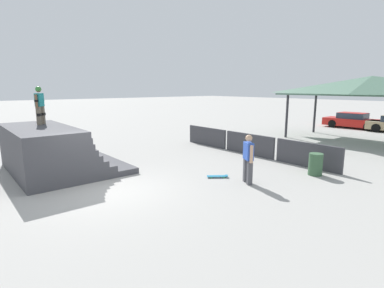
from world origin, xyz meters
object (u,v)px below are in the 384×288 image
skateboard_on_deck (40,122)px  bystander_walking (248,157)px  skateboard_on_ground (218,176)px  parked_car_red (353,121)px  skater_on_deck (40,103)px  trash_bin (316,164)px

skateboard_on_deck → bystander_walking: size_ratio=0.49×
skateboard_on_ground → parked_car_red: size_ratio=0.16×
skater_on_deck → skateboard_on_ground: (5.74, 4.60, -2.66)m
skater_on_deck → bystander_walking: 8.64m
skater_on_deck → bystander_walking: size_ratio=0.90×
skateboard_on_deck → parked_car_red: bearing=87.5°
skater_on_deck → skateboard_on_deck: size_ratio=1.83×
skater_on_deck → skateboard_on_deck: bearing=-148.0°
skater_on_deck → parked_car_red: (2.92, 23.02, -2.11)m
bystander_walking → parked_car_red: bearing=-48.2°
skateboard_on_deck → skater_on_deck: bearing=-1.1°
skateboard_on_deck → skateboard_on_ground: skateboard_on_deck is taller
skater_on_deck → parked_car_red: 23.30m
skateboard_on_ground → trash_bin: trash_bin is taller
skater_on_deck → skateboard_on_ground: bearing=78.0°
bystander_walking → skateboard_on_ground: 1.48m
skateboard_on_deck → skateboard_on_ground: bearing=41.9°
skateboard_on_deck → skateboard_on_ground: 7.97m
skateboard_on_deck → parked_car_red: 23.24m
skateboard_on_deck → bystander_walking: (7.42, 4.87, -0.92)m
skater_on_deck → parked_car_red: bearing=122.0°
trash_bin → bystander_walking: bearing=-110.0°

